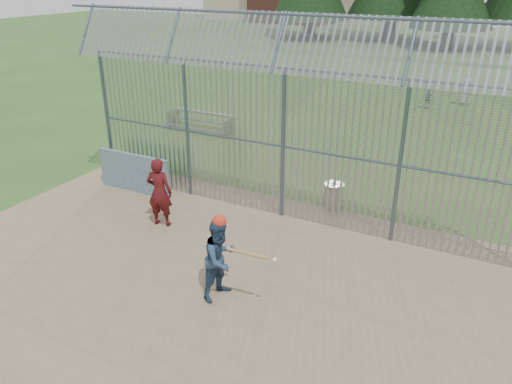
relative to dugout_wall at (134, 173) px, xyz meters
The scene contains 11 objects.
ground 5.47m from the dugout_wall, 32.23° to the right, with size 120.00×120.00×0.00m, color #2D511E.
dirt_infield 5.75m from the dugout_wall, 36.47° to the right, with size 14.00×10.00×0.02m, color #756047.
dugout_wall is the anchor object (origin of this frame).
batter 6.06m from the dugout_wall, 33.19° to the right, with size 0.84×0.65×1.72m, color navy.
onlooker 2.47m from the dugout_wall, 33.77° to the right, with size 0.68×0.44×1.85m, color maroon.
bg_kid_standing 17.59m from the dugout_wall, 64.77° to the left, with size 0.69×0.45×1.40m, color gray.
bg_kid_seated 15.48m from the dugout_wall, 67.14° to the left, with size 0.59×0.24×1.00m, color slate.
batting_gear 6.27m from the dugout_wall, 32.69° to the right, with size 1.44×0.35×0.62m.
trash_can 5.95m from the dugout_wall, 16.69° to the left, with size 0.56×0.56×0.82m.
bleacher 6.42m from the dugout_wall, 105.64° to the left, with size 3.00×0.95×0.72m.
backstop_fence 6.66m from the dugout_wall, ahead, with size 20.09×0.81×5.30m.
Camera 1 is at (5.07, -7.68, 6.18)m, focal length 35.00 mm.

